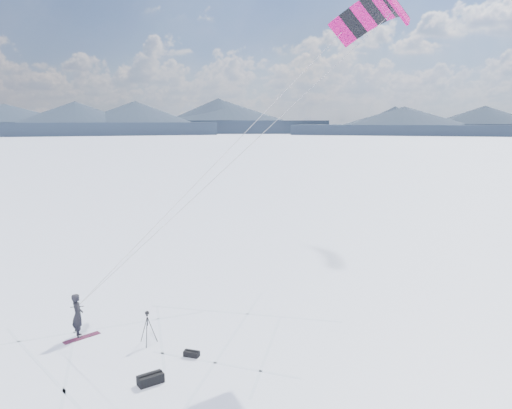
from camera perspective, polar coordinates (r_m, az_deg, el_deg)
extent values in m
plane|color=white|center=(21.09, -15.30, -16.05)|extent=(1800.00, 1800.00, 0.00)
cube|color=#192532|center=(336.51, 13.34, 8.41)|extent=(155.14, 103.25, 6.86)
cone|color=#192532|center=(336.47, 13.36, 8.99)|extent=(84.80, 84.80, 8.00)
cube|color=#192532|center=(338.52, -2.34, 8.66)|extent=(154.88, 65.89, 6.86)
cone|color=#192532|center=(338.48, -2.35, 9.24)|extent=(72.46, 72.46, 8.00)
cube|color=#192532|center=(339.11, -17.95, 8.21)|extent=(154.88, 65.89, 6.86)
cone|color=#192532|center=(339.07, -17.98, 8.79)|extent=(72.46, 72.46, 8.00)
cube|color=silver|center=(20.22, -25.61, -17.86)|extent=(3.52, 7.29, 0.01)
cube|color=silver|center=(21.85, -19.48, -15.32)|extent=(6.45, 7.79, 0.01)
cube|color=silver|center=(23.72, -14.37, -13.03)|extent=(11.66, 3.07, 0.01)
cube|color=silver|center=(18.49, -10.27, -19.72)|extent=(1.27, 5.91, 0.01)
cube|color=silver|center=(20.57, -5.28, -16.41)|extent=(6.52, 4.83, 0.01)
cube|color=silver|center=(22.81, -1.36, -13.65)|extent=(8.85, 4.87, 0.01)
imported|color=black|center=(23.00, -19.58, -14.04)|extent=(0.66, 0.80, 1.89)
cube|color=maroon|center=(22.81, -19.29, -14.17)|extent=(1.44, 1.12, 0.04)
cylinder|color=black|center=(21.42, -11.76, -13.79)|extent=(0.41, 0.18, 1.17)
cylinder|color=black|center=(21.49, -12.68, -13.75)|extent=(0.35, 0.29, 1.17)
cylinder|color=black|center=(21.19, -12.39, -14.08)|extent=(0.10, 0.42, 1.17)
cylinder|color=black|center=(21.21, -12.31, -12.90)|extent=(0.04, 0.04, 0.38)
cube|color=black|center=(21.12, -12.34, -12.27)|extent=(0.10, 0.10, 0.05)
cube|color=black|center=(21.08, -12.35, -12.02)|extent=(0.17, 0.14, 0.11)
cylinder|color=black|center=(21.17, -12.34, -11.92)|extent=(0.08, 0.11, 0.08)
cube|color=black|center=(18.65, -11.96, -18.94)|extent=(0.98, 0.75, 0.33)
cylinder|color=black|center=(18.56, -11.99, -18.43)|extent=(0.80, 0.43, 0.08)
cube|color=black|center=(20.24, -7.38, -16.57)|extent=(0.66, 0.54, 0.22)
cylinder|color=black|center=(20.19, -7.38, -16.24)|extent=(0.53, 0.33, 0.07)
cube|color=#CF0669|center=(21.20, 15.87, 20.84)|extent=(1.37, 0.71, 1.43)
cube|color=black|center=(21.89, 15.87, 21.23)|extent=(1.29, 0.77, 1.36)
cube|color=#CF0669|center=(22.60, 15.58, 21.41)|extent=(1.20, 0.80, 1.29)
cube|color=black|center=(23.30, 15.03, 21.39)|extent=(1.11, 0.81, 1.20)
cube|color=#CF0669|center=(23.97, 14.26, 21.18)|extent=(1.10, 0.81, 1.11)
cube|color=black|center=(24.59, 13.32, 20.81)|extent=(1.20, 0.81, 1.20)
cube|color=#CF0669|center=(25.13, 12.25, 20.30)|extent=(1.28, 0.79, 1.29)
cube|color=black|center=(25.59, 11.09, 19.66)|extent=(1.36, 0.74, 1.36)
cube|color=#CF0669|center=(25.94, 9.88, 18.91)|extent=(1.43, 0.67, 1.43)
cylinder|color=gray|center=(20.02, -2.96, 4.68)|extent=(12.77, 1.94, 11.95)
cylinder|color=gray|center=(22.65, -4.15, 5.24)|extent=(12.46, 3.43, 11.95)
cylinder|color=black|center=(22.52, -19.77, -10.94)|extent=(0.55, 0.06, 0.03)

